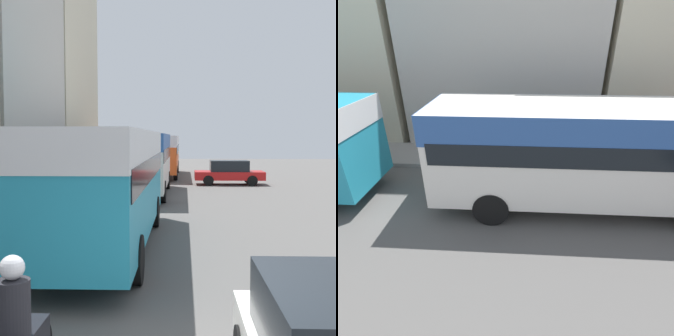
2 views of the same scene
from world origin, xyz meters
The scene contains 1 object.
bus_following centered at (-1.93, 19.21, 2.01)m, with size 2.59×9.21×3.11m.
Camera 2 is at (5.07, 17.15, 4.82)m, focal length 28.00 mm.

